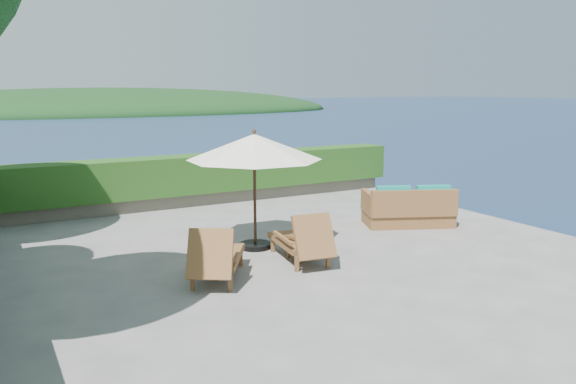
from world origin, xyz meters
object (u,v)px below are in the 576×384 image
lounge_right (302,240)px  patio_umbrella (254,148)px  wicker_loveseat (409,209)px  lounge_left (216,256)px  side_table (300,239)px

lounge_right → patio_umbrella: bearing=114.2°
lounge_right → wicker_loveseat: 3.78m
patio_umbrella → lounge_left: bearing=-134.4°
side_table → lounge_right: bearing=-112.4°
lounge_right → wicker_loveseat: (3.58, 1.21, -0.03)m
patio_umbrella → lounge_left: 2.55m
side_table → wicker_loveseat: size_ratio=0.23×
patio_umbrella → side_table: 1.98m
lounge_right → lounge_left: bearing=-165.6°
wicker_loveseat → side_table: bearing=-140.7°
patio_umbrella → lounge_right: patio_umbrella is taller
lounge_left → side_table: lounge_left is taller
lounge_left → side_table: size_ratio=3.54×
lounge_right → wicker_loveseat: size_ratio=0.80×
lounge_right → side_table: 0.25m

